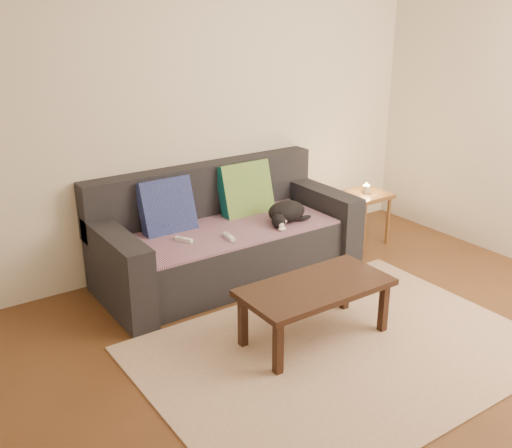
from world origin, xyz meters
The scene contains 13 objects.
ground centered at (0.00, 0.00, 0.00)m, with size 4.50×4.50×0.00m, color brown.
back_wall centered at (0.00, 2.00, 1.30)m, with size 4.50×0.04×2.60m, color beige.
sofa centered at (0.00, 1.57, 0.31)m, with size 2.10×0.94×0.87m.
throw_blanket centered at (0.00, 1.48, 0.43)m, with size 1.66×0.74×0.02m, color #372546.
cushion_navy centered at (-0.42, 1.74, 0.63)m, with size 0.43×0.11×0.43m, color #181250.
cushion_green centered at (0.31, 1.74, 0.63)m, with size 0.47×0.12×0.47m, color #0D5351.
cat centered at (0.45, 1.34, 0.52)m, with size 0.39×0.29×0.17m.
wii_remote_a centered at (-0.44, 1.44, 0.46)m, with size 0.15×0.04×0.03m, color white.
wii_remote_b centered at (-0.13, 1.30, 0.46)m, with size 0.15×0.04×0.03m, color white.
side_table centered at (1.45, 1.45, 0.40)m, with size 0.38×0.38×0.48m.
candle centered at (1.45, 1.45, 0.52)m, with size 0.06×0.06×0.09m.
rug centered at (0.00, 0.15, 0.01)m, with size 2.50×1.80×0.01m, color tan.
coffee_table centered at (-0.04, 0.38, 0.35)m, with size 1.01×0.51×0.40m.
Camera 1 is at (-2.35, -2.29, 2.14)m, focal length 42.00 mm.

